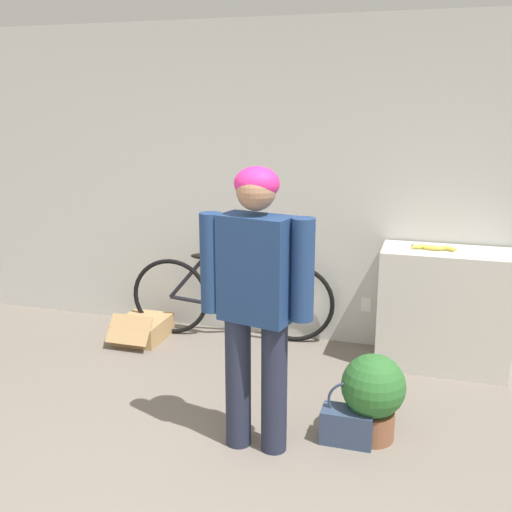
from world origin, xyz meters
TOP-DOWN VIEW (x-y plane):
  - wall_back at (0.00, 2.91)m, footprint 8.00×0.07m
  - side_shelf at (1.15, 2.63)m, footprint 0.94×0.46m
  - person at (0.12, 1.16)m, footprint 0.64×0.29m
  - bicycle at (-0.56, 2.71)m, footprint 1.73×0.46m
  - banana at (1.04, 2.61)m, footprint 0.34×0.09m
  - handbag at (0.63, 1.36)m, footprint 0.30×0.17m
  - cardboard_box at (-1.28, 2.46)m, footprint 0.39×0.54m
  - potted_plant at (0.76, 1.45)m, footprint 0.38×0.38m

SIDE VIEW (x-z plane):
  - cardboard_box at x=-1.28m, z-range -0.04..0.22m
  - handbag at x=0.63m, z-range -0.07..0.31m
  - potted_plant at x=0.76m, z-range 0.03..0.56m
  - bicycle at x=-0.56m, z-range -0.01..0.74m
  - side_shelf at x=1.15m, z-range 0.00..0.91m
  - banana at x=1.04m, z-range 0.91..0.95m
  - person at x=0.12m, z-range 0.14..1.78m
  - wall_back at x=0.00m, z-range 0.00..2.60m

